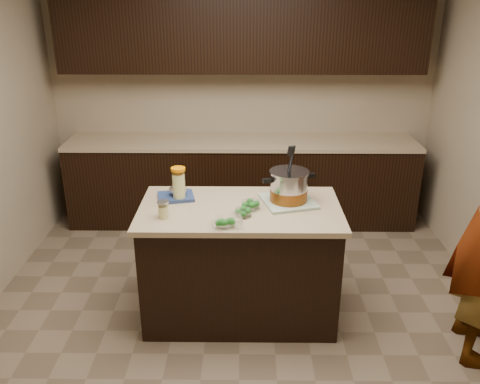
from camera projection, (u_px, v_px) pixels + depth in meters
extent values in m
plane|color=brown|center=(240.00, 311.00, 4.00)|extent=(4.00, 4.00, 0.00)
cube|color=tan|center=(242.00, 91.00, 5.34)|extent=(4.00, 0.04, 2.70)
cube|color=tan|center=(234.00, 333.00, 1.64)|extent=(4.00, 0.04, 2.70)
cube|color=black|center=(242.00, 183.00, 5.41)|extent=(3.60, 0.60, 0.86)
cube|color=tan|center=(242.00, 142.00, 5.24)|extent=(3.60, 0.63, 0.04)
cube|color=black|center=(242.00, 33.00, 4.94)|extent=(3.60, 0.35, 0.75)
cube|color=black|center=(240.00, 264.00, 3.84)|extent=(1.40, 0.75, 0.86)
cube|color=tan|center=(240.00, 210.00, 3.67)|extent=(1.46, 0.81, 0.04)
cube|color=#517750|center=(288.00, 201.00, 3.74)|extent=(0.44, 0.44, 0.02)
cylinder|color=#B7B7BC|center=(289.00, 187.00, 3.69)|extent=(0.34, 0.34, 0.21)
cylinder|color=brown|center=(288.00, 195.00, 3.72)|extent=(0.35, 0.35, 0.09)
cylinder|color=#B7B7BC|center=(289.00, 172.00, 3.65)|extent=(0.37, 0.37, 0.01)
cube|color=black|center=(267.00, 181.00, 3.62)|extent=(0.07, 0.05, 0.03)
cube|color=black|center=(310.00, 175.00, 3.72)|extent=(0.07, 0.05, 0.03)
cylinder|color=black|center=(290.00, 165.00, 3.60)|extent=(0.06, 0.12, 0.26)
cylinder|color=#CFCE7E|center=(179.00, 187.00, 3.74)|extent=(0.11, 0.11, 0.21)
cylinder|color=white|center=(179.00, 186.00, 3.73)|extent=(0.12, 0.12, 0.24)
cylinder|color=orange|center=(178.00, 169.00, 3.68)|extent=(0.13, 0.13, 0.02)
cylinder|color=#CFCE7E|center=(163.00, 212.00, 3.49)|extent=(0.09, 0.09, 0.09)
cylinder|color=white|center=(163.00, 210.00, 3.48)|extent=(0.10, 0.10, 0.11)
cylinder|color=silver|center=(163.00, 201.00, 3.46)|extent=(0.10, 0.10, 0.02)
cylinder|color=silver|center=(251.00, 205.00, 3.62)|extent=(0.15, 0.15, 0.06)
cylinder|color=silver|center=(243.00, 213.00, 3.51)|extent=(0.14, 0.14, 0.05)
cube|color=silver|center=(227.00, 221.00, 3.37)|extent=(0.21, 0.17, 0.07)
cube|color=navy|center=(176.00, 197.00, 3.81)|extent=(0.30, 0.26, 0.03)
ellipsoid|color=silver|center=(178.00, 191.00, 3.79)|extent=(0.14, 0.11, 0.07)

